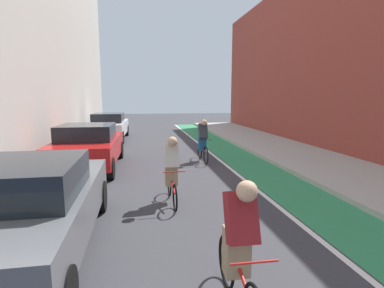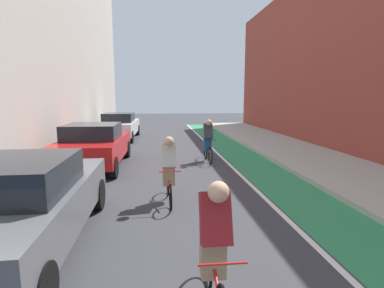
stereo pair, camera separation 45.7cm
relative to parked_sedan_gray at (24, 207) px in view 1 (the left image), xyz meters
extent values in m
plane|color=#38383D|center=(2.72, 2.82, -0.79)|extent=(73.32, 73.32, 0.00)
cube|color=#2D8451|center=(5.69, 4.82, -0.79)|extent=(1.60, 33.33, 0.00)
cube|color=white|center=(4.79, 4.82, -0.79)|extent=(0.12, 33.33, 0.00)
cube|color=#A8A59E|center=(8.17, 4.82, -0.72)|extent=(3.36, 33.33, 0.14)
cube|color=brown|center=(11.05, 6.82, 3.55)|extent=(2.40, 29.33, 8.67)
cube|color=#595B60|center=(0.00, 0.05, -0.11)|extent=(1.97, 4.46, 0.70)
cube|color=black|center=(0.00, -0.17, 0.47)|extent=(1.72, 1.88, 0.55)
cylinder|color=black|center=(-0.90, 1.72, -0.46)|extent=(0.22, 0.66, 0.66)
cylinder|color=black|center=(0.88, 1.73, -0.46)|extent=(0.22, 0.66, 0.66)
cube|color=red|center=(0.00, 5.91, -0.11)|extent=(2.06, 4.36, 0.70)
cube|color=black|center=(-0.01, 5.69, 0.47)|extent=(1.76, 1.86, 0.55)
cylinder|color=black|center=(-0.85, 7.54, -0.46)|extent=(0.24, 0.67, 0.66)
cylinder|color=black|center=(0.94, 7.49, -0.46)|extent=(0.24, 0.67, 0.66)
cylinder|color=black|center=(-0.94, 4.32, -0.46)|extent=(0.24, 0.67, 0.66)
cylinder|color=black|center=(0.85, 4.28, -0.46)|extent=(0.24, 0.67, 0.66)
cube|color=silver|center=(0.00, 12.97, -0.11)|extent=(1.99, 4.56, 0.70)
cube|color=black|center=(-0.01, 12.74, 0.47)|extent=(1.68, 1.94, 0.55)
cylinder|color=black|center=(-0.78, 14.69, -0.46)|extent=(0.24, 0.67, 0.66)
cylinder|color=black|center=(0.90, 14.63, -0.46)|extent=(0.24, 0.67, 0.66)
cylinder|color=black|center=(-0.90, 11.30, -0.46)|extent=(0.24, 0.67, 0.66)
cylinder|color=black|center=(0.78, 11.24, -0.46)|extent=(0.24, 0.67, 0.66)
torus|color=black|center=(2.82, -1.24, -0.45)|extent=(0.05, 0.68, 0.68)
cylinder|color=red|center=(2.82, -1.76, -0.23)|extent=(0.05, 0.96, 0.33)
cylinder|color=red|center=(2.82, -1.58, -0.15)|extent=(0.04, 0.12, 0.55)
cylinder|color=red|center=(2.81, -2.21, 0.10)|extent=(0.48, 0.03, 0.02)
cube|color=tan|center=(2.82, -1.66, -0.08)|extent=(0.28, 0.24, 0.56)
cube|color=maroon|center=(2.82, -1.79, 0.38)|extent=(0.33, 0.40, 0.60)
sphere|color=tan|center=(2.81, -1.94, 0.72)|extent=(0.22, 0.22, 0.22)
cube|color=#4C7247|center=(2.82, -1.66, 0.40)|extent=(0.26, 0.28, 0.39)
torus|color=black|center=(2.47, 1.45, -0.49)|extent=(0.05, 0.60, 0.60)
torus|color=black|center=(2.44, 2.50, -0.49)|extent=(0.05, 0.60, 0.60)
cylinder|color=red|center=(2.45, 1.98, -0.27)|extent=(0.06, 0.96, 0.33)
cylinder|color=red|center=(2.45, 2.16, -0.19)|extent=(0.04, 0.12, 0.55)
cylinder|color=red|center=(2.46, 1.53, 0.06)|extent=(0.48, 0.03, 0.02)
cube|color=tan|center=(2.45, 2.08, -0.12)|extent=(0.28, 0.25, 0.56)
cube|color=beige|center=(2.45, 1.95, 0.34)|extent=(0.33, 0.41, 0.60)
sphere|color=tan|center=(2.46, 1.80, 0.68)|extent=(0.22, 0.22, 0.22)
cube|color=tan|center=(2.45, 2.08, 0.36)|extent=(0.27, 0.28, 0.39)
torus|color=black|center=(4.09, 5.76, -0.45)|extent=(0.05, 0.68, 0.68)
torus|color=black|center=(4.08, 6.81, -0.45)|extent=(0.05, 0.68, 0.68)
cylinder|color=black|center=(4.09, 6.29, -0.23)|extent=(0.05, 0.96, 0.33)
cylinder|color=black|center=(4.08, 6.47, -0.15)|extent=(0.04, 0.12, 0.55)
cylinder|color=black|center=(4.09, 5.84, 0.10)|extent=(0.48, 0.03, 0.02)
cube|color=#1E598C|center=(4.08, 6.39, -0.08)|extent=(0.28, 0.24, 0.56)
cube|color=#333842|center=(4.09, 6.26, 0.38)|extent=(0.33, 0.40, 0.60)
sphere|color=tan|center=(4.09, 6.11, 0.72)|extent=(0.22, 0.22, 0.22)
cube|color=#4C7247|center=(4.08, 6.39, 0.40)|extent=(0.26, 0.28, 0.39)
camera|label=1|loc=(1.78, -4.71, 1.66)|focal=28.05mm
camera|label=2|loc=(2.23, -4.77, 1.66)|focal=28.05mm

